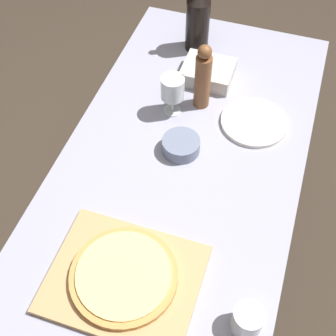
{
  "coord_description": "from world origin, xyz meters",
  "views": [
    {
      "loc": [
        0.25,
        -0.8,
        1.95
      ],
      "look_at": [
        -0.02,
        0.01,
        0.83
      ],
      "focal_mm": 50.0,
      "sensor_mm": 36.0,
      "label": 1
    }
  ],
  "objects_px": {
    "pepper_mill": "(203,78)",
    "wine_glass": "(173,89)",
    "wine_bottle": "(198,20)",
    "small_bowl": "(181,145)",
    "pizza": "(124,276)"
  },
  "relations": [
    {
      "from": "pepper_mill",
      "to": "wine_glass",
      "type": "relative_size",
      "value": 1.69
    },
    {
      "from": "wine_bottle",
      "to": "pepper_mill",
      "type": "xyz_separation_m",
      "value": [
        0.1,
        -0.3,
        -0.01
      ]
    },
    {
      "from": "wine_bottle",
      "to": "small_bowl",
      "type": "distance_m",
      "value": 0.54
    },
    {
      "from": "small_bowl",
      "to": "wine_glass",
      "type": "bearing_deg",
      "value": 116.78
    },
    {
      "from": "pepper_mill",
      "to": "wine_glass",
      "type": "bearing_deg",
      "value": -142.48
    },
    {
      "from": "pizza",
      "to": "wine_bottle",
      "type": "relative_size",
      "value": 0.92
    },
    {
      "from": "pepper_mill",
      "to": "small_bowl",
      "type": "bearing_deg",
      "value": -90.99
    },
    {
      "from": "pizza",
      "to": "wine_bottle",
      "type": "height_order",
      "value": "wine_bottle"
    },
    {
      "from": "wine_bottle",
      "to": "pepper_mill",
      "type": "bearing_deg",
      "value": -70.84
    },
    {
      "from": "wine_glass",
      "to": "small_bowl",
      "type": "bearing_deg",
      "value": -63.22
    },
    {
      "from": "wine_bottle",
      "to": "pepper_mill",
      "type": "height_order",
      "value": "wine_bottle"
    },
    {
      "from": "pepper_mill",
      "to": "small_bowl",
      "type": "xyz_separation_m",
      "value": [
        -0.0,
        -0.23,
        -0.1
      ]
    },
    {
      "from": "pizza",
      "to": "wine_glass",
      "type": "height_order",
      "value": "wine_glass"
    },
    {
      "from": "pizza",
      "to": "pepper_mill",
      "type": "distance_m",
      "value": 0.71
    },
    {
      "from": "pizza",
      "to": "small_bowl",
      "type": "relative_size",
      "value": 2.33
    }
  ]
}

